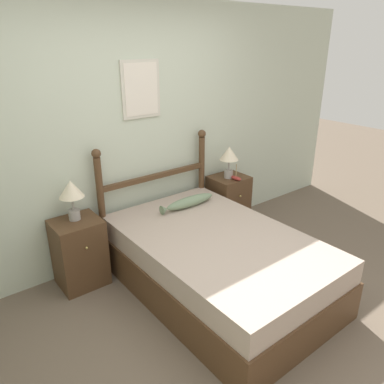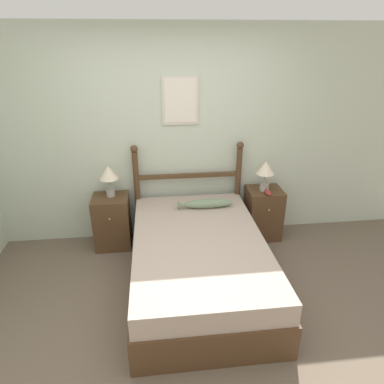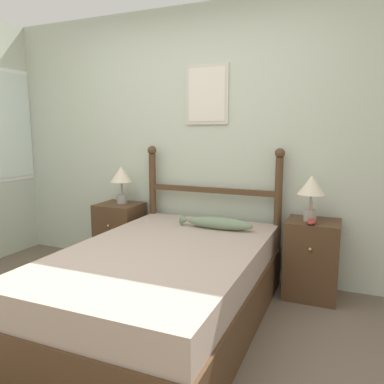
# 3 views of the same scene
# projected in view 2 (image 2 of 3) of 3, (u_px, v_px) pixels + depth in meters

# --- Properties ---
(ground_plane) EXTENTS (16.00, 16.00, 0.00)m
(ground_plane) POSITION_uv_depth(u_px,v_px,m) (185.00, 330.00, 3.05)
(ground_plane) COLOR brown
(wall_back) EXTENTS (6.40, 0.08, 2.55)m
(wall_back) POSITION_uv_depth(u_px,v_px,m) (170.00, 138.00, 4.08)
(wall_back) COLOR beige
(wall_back) RESTS_ON ground_plane
(bed) EXTENTS (1.33, 2.07, 0.56)m
(bed) POSITION_uv_depth(u_px,v_px,m) (199.00, 262.00, 3.51)
(bed) COLOR #4C331E
(bed) RESTS_ON ground_plane
(headboard) EXTENTS (1.35, 0.09, 1.24)m
(headboard) POSITION_uv_depth(u_px,v_px,m) (188.00, 187.00, 4.24)
(headboard) COLOR #4C331E
(headboard) RESTS_ON ground_plane
(nightstand_left) EXTENTS (0.43, 0.40, 0.66)m
(nightstand_left) POSITION_uv_depth(u_px,v_px,m) (112.00, 222.00, 4.17)
(nightstand_left) COLOR #4C331E
(nightstand_left) RESTS_ON ground_plane
(nightstand_right) EXTENTS (0.43, 0.40, 0.66)m
(nightstand_right) POSITION_uv_depth(u_px,v_px,m) (263.00, 213.00, 4.37)
(nightstand_right) COLOR #4C331E
(nightstand_right) RESTS_ON ground_plane
(table_lamp_left) EXTENTS (0.22, 0.22, 0.38)m
(table_lamp_left) POSITION_uv_depth(u_px,v_px,m) (109.00, 175.00, 3.96)
(table_lamp_left) COLOR gray
(table_lamp_left) RESTS_ON nightstand_left
(table_lamp_right) EXTENTS (0.22, 0.22, 0.38)m
(table_lamp_right) POSITION_uv_depth(u_px,v_px,m) (265.00, 170.00, 4.11)
(table_lamp_right) COLOR gray
(table_lamp_right) RESTS_ON nightstand_right
(model_boat) EXTENTS (0.07, 0.16, 0.19)m
(model_boat) POSITION_uv_depth(u_px,v_px,m) (268.00, 192.00, 4.12)
(model_boat) COLOR maroon
(model_boat) RESTS_ON nightstand_right
(fish_pillow) EXTENTS (0.65, 0.13, 0.10)m
(fish_pillow) POSITION_uv_depth(u_px,v_px,m) (206.00, 204.00, 3.98)
(fish_pillow) COLOR gray
(fish_pillow) RESTS_ON bed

